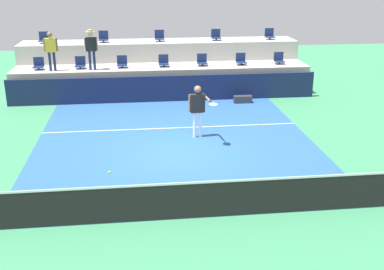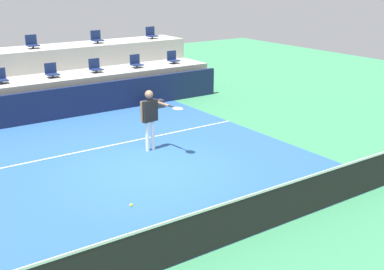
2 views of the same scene
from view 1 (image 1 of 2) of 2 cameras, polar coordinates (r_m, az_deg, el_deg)
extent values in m
plane|color=#388456|center=(14.50, -1.75, -2.23)|extent=(40.00, 40.00, 0.00)
cube|color=#285693|center=(15.42, -2.08, -0.83)|extent=(9.00, 10.00, 0.01)
cube|color=white|center=(16.74, -2.49, 0.85)|extent=(9.00, 0.06, 0.00)
cube|color=black|center=(10.69, 0.18, -7.95)|extent=(10.40, 0.01, 0.87)
cube|color=white|center=(10.49, 0.19, -5.83)|extent=(10.40, 0.02, 0.05)
cube|color=#141E42|center=(20.03, -3.32, 5.65)|extent=(13.00, 0.16, 1.10)
cube|color=#ADAAA3|center=(21.27, -3.55, 6.69)|extent=(13.00, 1.80, 1.25)
cube|color=#ADAAA3|center=(22.94, -3.85, 8.73)|extent=(13.00, 1.80, 2.10)
cylinder|color=#2D2D33|center=(21.36, -18.12, 7.66)|extent=(0.08, 0.08, 0.10)
cube|color=navy|center=(21.35, -18.14, 7.84)|extent=(0.44, 0.40, 0.04)
cube|color=navy|center=(21.48, -18.11, 8.49)|extent=(0.44, 0.04, 0.38)
cylinder|color=#2D2D33|center=(21.09, -13.39, 7.96)|extent=(0.08, 0.08, 0.10)
cube|color=navy|center=(21.08, -13.41, 8.14)|extent=(0.44, 0.40, 0.04)
cube|color=navy|center=(21.21, -13.40, 8.79)|extent=(0.44, 0.04, 0.38)
cylinder|color=#2D2D33|center=(20.96, -8.47, 8.20)|extent=(0.08, 0.08, 0.10)
cube|color=navy|center=(20.95, -8.48, 8.39)|extent=(0.44, 0.40, 0.04)
cube|color=navy|center=(21.08, -8.49, 9.05)|extent=(0.44, 0.04, 0.38)
cylinder|color=#2D2D33|center=(20.99, -3.44, 8.40)|extent=(0.08, 0.08, 0.10)
cube|color=navy|center=(20.97, -3.44, 8.58)|extent=(0.44, 0.40, 0.04)
cube|color=navy|center=(21.11, -3.49, 9.24)|extent=(0.44, 0.04, 0.38)
cylinder|color=#2D2D33|center=(21.15, 1.26, 8.52)|extent=(0.08, 0.08, 0.10)
cube|color=navy|center=(21.14, 1.27, 8.70)|extent=(0.44, 0.40, 0.04)
cube|color=navy|center=(21.28, 1.20, 9.35)|extent=(0.44, 0.04, 0.38)
cylinder|color=#2D2D33|center=(21.47, 6.00, 8.58)|extent=(0.08, 0.08, 0.10)
cube|color=navy|center=(21.46, 6.00, 8.77)|extent=(0.44, 0.40, 0.04)
cube|color=navy|center=(21.59, 5.92, 9.41)|extent=(0.44, 0.04, 0.38)
cylinder|color=#2D2D33|center=(21.92, 10.55, 8.59)|extent=(0.08, 0.08, 0.10)
cube|color=navy|center=(21.91, 10.57, 8.77)|extent=(0.44, 0.40, 0.04)
cube|color=navy|center=(22.04, 10.46, 9.40)|extent=(0.44, 0.04, 0.38)
cylinder|color=#2D2D33|center=(22.96, -17.53, 10.67)|extent=(0.08, 0.08, 0.10)
cube|color=navy|center=(22.95, -17.55, 10.85)|extent=(0.44, 0.40, 0.04)
cube|color=navy|center=(23.10, -17.53, 11.43)|extent=(0.44, 0.04, 0.38)
cylinder|color=#2D2D33|center=(22.63, -10.68, 11.11)|extent=(0.08, 0.08, 0.10)
cube|color=navy|center=(22.62, -10.69, 11.29)|extent=(0.44, 0.40, 0.04)
cube|color=navy|center=(22.77, -10.70, 11.88)|extent=(0.44, 0.04, 0.38)
cylinder|color=#2D2D33|center=(22.61, -3.95, 11.39)|extent=(0.08, 0.08, 0.10)
cube|color=navy|center=(22.60, -3.95, 11.57)|extent=(0.44, 0.40, 0.04)
cube|color=navy|center=(22.75, -3.99, 12.16)|extent=(0.44, 0.04, 0.38)
cylinder|color=#2D2D33|center=(22.90, 2.96, 11.52)|extent=(0.08, 0.08, 0.10)
cube|color=navy|center=(22.89, 2.96, 11.70)|extent=(0.44, 0.40, 0.04)
cube|color=navy|center=(23.04, 2.90, 12.28)|extent=(0.44, 0.04, 0.38)
cylinder|color=#2D2D33|center=(23.49, 9.44, 11.49)|extent=(0.08, 0.08, 0.10)
cube|color=navy|center=(23.48, 9.45, 11.66)|extent=(0.44, 0.40, 0.04)
cube|color=navy|center=(23.62, 9.35, 12.23)|extent=(0.44, 0.04, 0.38)
cylinder|color=white|center=(15.70, 0.32, 1.24)|extent=(0.12, 0.12, 0.87)
cylinder|color=white|center=(15.75, 1.02, 1.30)|extent=(0.12, 0.12, 0.87)
cube|color=black|center=(15.51, 0.68, 3.88)|extent=(0.49, 0.23, 0.62)
sphere|color=#846047|center=(15.38, 0.69, 5.58)|extent=(0.26, 0.26, 0.24)
cylinder|color=#846047|center=(15.44, -0.30, 3.88)|extent=(0.08, 0.08, 0.58)
cylinder|color=#846047|center=(15.26, 1.93, 4.42)|extent=(0.13, 0.56, 0.07)
cylinder|color=black|center=(14.91, 2.31, 4.05)|extent=(0.07, 0.26, 0.04)
ellipsoid|color=silver|center=(14.65, 2.61, 3.76)|extent=(0.30, 0.35, 0.03)
cylinder|color=navy|center=(20.90, -16.86, 8.53)|extent=(0.12, 0.12, 0.81)
cylinder|color=navy|center=(20.88, -16.35, 8.57)|extent=(0.12, 0.12, 0.81)
cube|color=yellow|center=(20.78, -16.79, 10.41)|extent=(0.45, 0.22, 0.57)
sphere|color=#846047|center=(20.71, -16.91, 11.60)|extent=(0.24, 0.24, 0.22)
cylinder|color=#846047|center=(20.79, -17.50, 10.39)|extent=(0.08, 0.08, 0.54)
cylinder|color=#846047|center=(20.75, -16.09, 10.51)|extent=(0.08, 0.08, 0.54)
cylinder|color=navy|center=(20.68, -12.28, 8.82)|extent=(0.11, 0.11, 0.81)
cylinder|color=navy|center=(20.67, -11.76, 8.85)|extent=(0.11, 0.11, 0.81)
cube|color=black|center=(20.56, -12.16, 10.73)|extent=(0.44, 0.19, 0.57)
sphere|color=beige|center=(20.50, -12.25, 11.94)|extent=(0.22, 0.22, 0.22)
cylinder|color=beige|center=(20.57, -12.89, 10.73)|extent=(0.07, 0.07, 0.54)
cylinder|color=beige|center=(20.54, -11.45, 10.82)|extent=(0.07, 0.07, 0.54)
cylinder|color=tan|center=(20.49, -12.27, 12.16)|extent=(0.40, 0.40, 0.01)
cylinder|color=tan|center=(20.48, -12.28, 12.28)|extent=(0.24, 0.24, 0.09)
sphere|color=#CCE033|center=(11.82, -9.98, -4.48)|extent=(0.07, 0.07, 0.07)
cube|color=#333338|center=(19.96, 6.18, 4.33)|extent=(0.76, 0.28, 0.30)
camera|label=2|loc=(5.61, -62.88, 3.27)|focal=45.95mm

